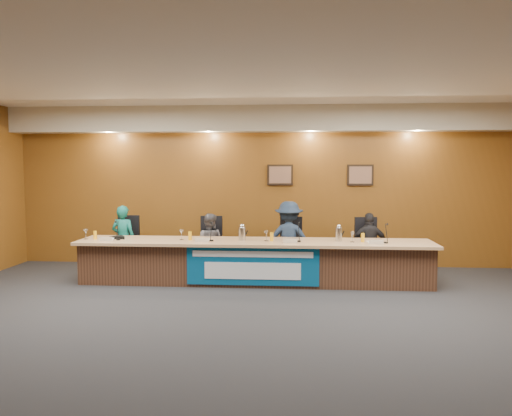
# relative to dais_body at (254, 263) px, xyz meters

# --- Properties ---
(floor) EXTENTS (10.00, 10.00, 0.00)m
(floor) POSITION_rel_dais_body_xyz_m (0.00, -2.40, -0.35)
(floor) COLOR black
(floor) RESTS_ON ground
(ceiling) EXTENTS (10.00, 8.00, 0.04)m
(ceiling) POSITION_rel_dais_body_xyz_m (0.00, -2.40, 2.85)
(ceiling) COLOR silver
(ceiling) RESTS_ON wall_back
(wall_back) EXTENTS (10.00, 0.04, 3.20)m
(wall_back) POSITION_rel_dais_body_xyz_m (0.00, 1.60, 1.25)
(wall_back) COLOR brown
(wall_back) RESTS_ON floor
(soffit) EXTENTS (10.00, 0.50, 0.50)m
(soffit) POSITION_rel_dais_body_xyz_m (0.00, 1.35, 2.60)
(soffit) COLOR beige
(soffit) RESTS_ON wall_back
(dais_body) EXTENTS (6.00, 0.80, 0.70)m
(dais_body) POSITION_rel_dais_body_xyz_m (0.00, 0.00, 0.00)
(dais_body) COLOR #452A1B
(dais_body) RESTS_ON floor
(dais_top) EXTENTS (6.10, 0.95, 0.05)m
(dais_top) POSITION_rel_dais_body_xyz_m (0.00, -0.05, 0.38)
(dais_top) COLOR tan
(dais_top) RESTS_ON dais_body
(banner) EXTENTS (2.20, 0.02, 0.65)m
(banner) POSITION_rel_dais_body_xyz_m (0.00, -0.41, 0.03)
(banner) COLOR #064B7D
(banner) RESTS_ON dais_body
(banner_text_upper) EXTENTS (2.00, 0.01, 0.10)m
(banner_text_upper) POSITION_rel_dais_body_xyz_m (0.00, -0.43, 0.23)
(banner_text_upper) COLOR silver
(banner_text_upper) RESTS_ON banner
(banner_text_lower) EXTENTS (1.60, 0.01, 0.28)m
(banner_text_lower) POSITION_rel_dais_body_xyz_m (0.00, -0.43, -0.05)
(banner_text_lower) COLOR silver
(banner_text_lower) RESTS_ON banner
(wall_photo_left) EXTENTS (0.52, 0.04, 0.42)m
(wall_photo_left) POSITION_rel_dais_body_xyz_m (0.40, 1.57, 1.50)
(wall_photo_left) COLOR black
(wall_photo_left) RESTS_ON wall_back
(wall_photo_right) EXTENTS (0.52, 0.04, 0.42)m
(wall_photo_right) POSITION_rel_dais_body_xyz_m (2.00, 1.57, 1.50)
(wall_photo_right) COLOR black
(wall_photo_right) RESTS_ON wall_back
(panelist_a) EXTENTS (0.51, 0.38, 1.29)m
(panelist_a) POSITION_rel_dais_body_xyz_m (-2.53, 0.59, 0.30)
(panelist_a) COLOR #105D54
(panelist_a) RESTS_ON floor
(panelist_b) EXTENTS (0.61, 0.51, 1.15)m
(panelist_b) POSITION_rel_dais_body_xyz_m (-0.89, 0.59, 0.23)
(panelist_b) COLOR #4C4A50
(panelist_b) RESTS_ON floor
(panelist_c) EXTENTS (0.90, 0.53, 1.39)m
(panelist_c) POSITION_rel_dais_body_xyz_m (0.59, 0.59, 0.34)
(panelist_c) COLOR #18263B
(panelist_c) RESTS_ON floor
(panelist_d) EXTENTS (0.70, 0.31, 1.19)m
(panelist_d) POSITION_rel_dais_body_xyz_m (2.06, 0.59, 0.24)
(panelist_d) COLOR black
(panelist_d) RESTS_ON floor
(office_chair_a) EXTENTS (0.48, 0.48, 0.08)m
(office_chair_a) POSITION_rel_dais_body_xyz_m (-2.53, 0.69, 0.13)
(office_chair_a) COLOR black
(office_chair_a) RESTS_ON floor
(office_chair_b) EXTENTS (0.49, 0.49, 0.08)m
(office_chair_b) POSITION_rel_dais_body_xyz_m (-0.89, 0.69, 0.13)
(office_chair_b) COLOR black
(office_chair_b) RESTS_ON floor
(office_chair_c) EXTENTS (0.56, 0.56, 0.08)m
(office_chair_c) POSITION_rel_dais_body_xyz_m (0.59, 0.69, 0.13)
(office_chair_c) COLOR black
(office_chair_c) RESTS_ON floor
(office_chair_d) EXTENTS (0.54, 0.54, 0.08)m
(office_chair_d) POSITION_rel_dais_body_xyz_m (2.06, 0.69, 0.13)
(office_chair_d) COLOR black
(office_chair_d) RESTS_ON floor
(nameplate_a) EXTENTS (0.24, 0.08, 0.10)m
(nameplate_a) POSITION_rel_dais_body_xyz_m (-2.53, -0.29, 0.45)
(nameplate_a) COLOR white
(nameplate_a) RESTS_ON dais_top
(microphone_a) EXTENTS (0.07, 0.07, 0.02)m
(microphone_a) POSITION_rel_dais_body_xyz_m (-2.36, -0.16, 0.41)
(microphone_a) COLOR black
(microphone_a) RESTS_ON dais_top
(juice_glass_a) EXTENTS (0.06, 0.06, 0.15)m
(juice_glass_a) POSITION_rel_dais_body_xyz_m (-2.79, -0.11, 0.47)
(juice_glass_a) COLOR yellow
(juice_glass_a) RESTS_ON dais_top
(water_glass_a) EXTENTS (0.08, 0.08, 0.18)m
(water_glass_a) POSITION_rel_dais_body_xyz_m (-2.96, -0.12, 0.49)
(water_glass_a) COLOR silver
(water_glass_a) RESTS_ON dais_top
(nameplate_b) EXTENTS (0.24, 0.08, 0.10)m
(nameplate_b) POSITION_rel_dais_body_xyz_m (-0.87, -0.28, 0.45)
(nameplate_b) COLOR white
(nameplate_b) RESTS_ON dais_top
(microphone_b) EXTENTS (0.07, 0.07, 0.02)m
(microphone_b) POSITION_rel_dais_body_xyz_m (-0.73, -0.15, 0.41)
(microphone_b) COLOR black
(microphone_b) RESTS_ON dais_top
(juice_glass_b) EXTENTS (0.06, 0.06, 0.15)m
(juice_glass_b) POSITION_rel_dais_body_xyz_m (-1.11, -0.08, 0.47)
(juice_glass_b) COLOR yellow
(juice_glass_b) RESTS_ON dais_top
(water_glass_b) EXTENTS (0.08, 0.08, 0.18)m
(water_glass_b) POSITION_rel_dais_body_xyz_m (-1.27, -0.06, 0.49)
(water_glass_b) COLOR silver
(water_glass_b) RESTS_ON dais_top
(nameplate_c) EXTENTS (0.24, 0.08, 0.10)m
(nameplate_c) POSITION_rel_dais_body_xyz_m (0.62, -0.30, 0.45)
(nameplate_c) COLOR white
(nameplate_c) RESTS_ON dais_top
(microphone_c) EXTENTS (0.07, 0.07, 0.02)m
(microphone_c) POSITION_rel_dais_body_xyz_m (0.77, -0.13, 0.41)
(microphone_c) COLOR black
(microphone_c) RESTS_ON dais_top
(juice_glass_c) EXTENTS (0.06, 0.06, 0.15)m
(juice_glass_c) POSITION_rel_dais_body_xyz_m (0.30, -0.08, 0.47)
(juice_glass_c) COLOR yellow
(juice_glass_c) RESTS_ON dais_top
(water_glass_c) EXTENTS (0.08, 0.08, 0.18)m
(water_glass_c) POSITION_rel_dais_body_xyz_m (0.21, -0.08, 0.49)
(water_glass_c) COLOR silver
(water_glass_c) RESTS_ON dais_top
(nameplate_d) EXTENTS (0.24, 0.08, 0.10)m
(nameplate_d) POSITION_rel_dais_body_xyz_m (2.03, -0.32, 0.45)
(nameplate_d) COLOR white
(nameplate_d) RESTS_ON dais_top
(microphone_d) EXTENTS (0.07, 0.07, 0.02)m
(microphone_d) POSITION_rel_dais_body_xyz_m (2.21, -0.17, 0.41)
(microphone_d) COLOR black
(microphone_d) RESTS_ON dais_top
(juice_glass_d) EXTENTS (0.06, 0.06, 0.15)m
(juice_glass_d) POSITION_rel_dais_body_xyz_m (1.84, -0.07, 0.47)
(juice_glass_d) COLOR yellow
(juice_glass_d) RESTS_ON dais_top
(water_glass_d) EXTENTS (0.08, 0.08, 0.18)m
(water_glass_d) POSITION_rel_dais_body_xyz_m (1.67, -0.12, 0.49)
(water_glass_d) COLOR silver
(water_glass_d) RESTS_ON dais_top
(carafe_mid) EXTENTS (0.12, 0.12, 0.22)m
(carafe_mid) POSITION_rel_dais_body_xyz_m (-0.21, -0.02, 0.51)
(carafe_mid) COLOR silver
(carafe_mid) RESTS_ON dais_top
(carafe_right) EXTENTS (0.11, 0.11, 0.23)m
(carafe_right) POSITION_rel_dais_body_xyz_m (1.45, -0.01, 0.52)
(carafe_right) COLOR silver
(carafe_right) RESTS_ON dais_top
(speakerphone) EXTENTS (0.32, 0.32, 0.05)m
(speakerphone) POSITION_rel_dais_body_xyz_m (-2.41, -0.00, 0.43)
(speakerphone) COLOR black
(speakerphone) RESTS_ON dais_top
(paper_stack) EXTENTS (0.26, 0.33, 0.01)m
(paper_stack) POSITION_rel_dais_body_xyz_m (2.04, -0.10, 0.40)
(paper_stack) COLOR white
(paper_stack) RESTS_ON dais_top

